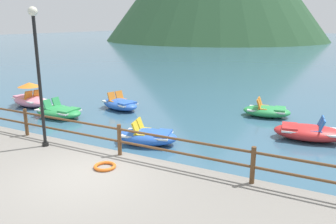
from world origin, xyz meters
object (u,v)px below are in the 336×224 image
(pedal_boat_3, at_px, (267,111))
(pedal_boat_0, at_px, (59,112))
(pedal_boat_4, at_px, (30,98))
(pedal_boat_2, at_px, (309,132))
(pedal_boat_1, at_px, (148,136))
(lamp_post, at_px, (38,66))
(life_ring, at_px, (105,166))
(pedal_boat_5, at_px, (120,104))

(pedal_boat_3, bearing_deg, pedal_boat_0, -151.47)
(pedal_boat_3, distance_m, pedal_boat_4, 11.93)
(pedal_boat_2, bearing_deg, pedal_boat_0, -169.16)
(pedal_boat_2, bearing_deg, pedal_boat_1, -148.00)
(lamp_post, bearing_deg, life_ring, -10.04)
(lamp_post, xyz_separation_m, pedal_boat_0, (-3.25, 3.80, -2.71))
(pedal_boat_1, distance_m, pedal_boat_4, 8.60)
(lamp_post, distance_m, pedal_boat_3, 10.23)
(pedal_boat_4, bearing_deg, pedal_boat_1, -13.60)
(pedal_boat_5, bearing_deg, pedal_boat_1, -43.77)
(lamp_post, distance_m, pedal_boat_1, 4.38)
(pedal_boat_3, relative_size, pedal_boat_5, 0.90)
(life_ring, bearing_deg, pedal_boat_3, 74.65)
(pedal_boat_3, height_order, pedal_boat_4, pedal_boat_4)
(pedal_boat_0, bearing_deg, pedal_boat_3, 28.53)
(pedal_boat_1, height_order, pedal_boat_2, pedal_boat_2)
(life_ring, relative_size, pedal_boat_5, 0.24)
(lamp_post, xyz_separation_m, life_ring, (2.76, -0.49, -2.53))
(lamp_post, height_order, pedal_boat_5, lamp_post)
(pedal_boat_2, bearing_deg, pedal_boat_5, 176.88)
(pedal_boat_4, distance_m, pedal_boat_5, 4.83)
(pedal_boat_3, bearing_deg, pedal_boat_5, -162.91)
(lamp_post, xyz_separation_m, pedal_boat_2, (7.29, 5.81, -2.68))
(pedal_boat_1, distance_m, pedal_boat_5, 5.28)
(life_ring, distance_m, pedal_boat_1, 3.18)
(pedal_boat_2, bearing_deg, lamp_post, -141.43)
(lamp_post, relative_size, life_ring, 7.03)
(pedal_boat_1, xyz_separation_m, pedal_boat_5, (-3.81, 3.65, -0.00))
(life_ring, height_order, pedal_boat_2, pedal_boat_2)
(pedal_boat_2, relative_size, pedal_boat_5, 1.06)
(pedal_boat_2, distance_m, pedal_boat_5, 8.90)
(life_ring, xyz_separation_m, pedal_boat_4, (-8.90, 5.15, -0.03))
(pedal_boat_1, height_order, pedal_boat_5, pedal_boat_1)
(lamp_post, height_order, pedal_boat_0, lamp_post)
(lamp_post, distance_m, pedal_boat_2, 9.70)
(lamp_post, xyz_separation_m, pedal_boat_4, (-6.14, 4.66, -2.56))
(lamp_post, height_order, pedal_boat_4, lamp_post)
(life_ring, relative_size, pedal_boat_3, 0.27)
(life_ring, bearing_deg, pedal_boat_2, 54.28)
(pedal_boat_1, xyz_separation_m, pedal_boat_4, (-8.36, 2.02, 0.13))
(pedal_boat_3, height_order, pedal_boat_5, pedal_boat_5)
(lamp_post, distance_m, pedal_boat_0, 5.68)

